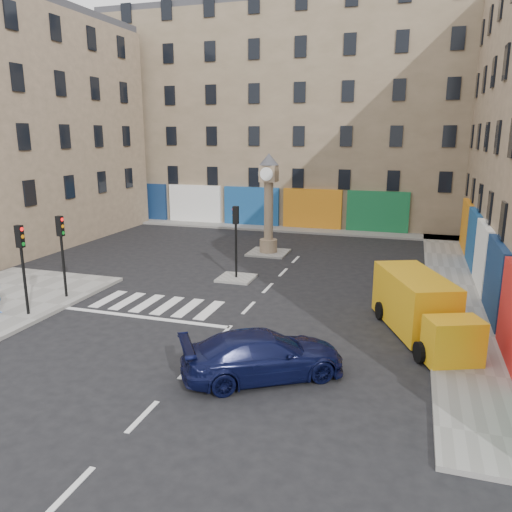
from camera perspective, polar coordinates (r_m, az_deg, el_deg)
The scene contains 13 objects.
ground at distance 18.29m, azimuth -4.86°, elevation -9.96°, with size 120.00×120.00×0.00m, color black.
sidewalk_right at distance 26.56m, azimuth 21.64°, elevation -3.12°, with size 2.60×30.00×0.15m, color gray.
sidewalk_far at distance 39.75m, azimuth 1.94°, elevation 3.21°, with size 32.00×2.40×0.15m, color gray.
island_near at distance 25.98m, azimuth -2.26°, elevation -2.54°, with size 1.80×1.80×0.12m, color gray.
island_far at distance 31.50m, azimuth 1.42°, elevation 0.38°, with size 2.40×2.40×0.12m, color gray.
building_far at distance 44.71m, azimuth 4.11°, elevation 15.21°, with size 32.00×10.00×17.00m, color gray.
building_left at distance 37.45m, azimuth -26.02°, elevation 12.65°, with size 8.00×20.00×15.00m, color #9C8266.
traffic_light_left_near at distance 22.04m, azimuth -25.20°, elevation 0.05°, with size 0.28×0.22×3.70m.
traffic_light_left_far at distance 23.80m, azimuth -21.34°, elevation 1.36°, with size 0.28×0.22×3.70m.
traffic_light_island at distance 25.38m, azimuth -2.32°, elevation 2.96°, with size 0.28×0.22×3.70m.
clock_pillar at distance 30.88m, azimuth 1.46°, elevation 6.69°, with size 1.20×1.20×6.10m.
navy_sedan at distance 15.65m, azimuth 0.84°, elevation -11.22°, with size 2.06×5.06×1.47m, color black.
yellow_van at distance 19.60m, azimuth 18.25°, elevation -5.59°, with size 3.92×6.21×2.18m.
Camera 1 is at (6.48, -15.45, 7.34)m, focal length 35.00 mm.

